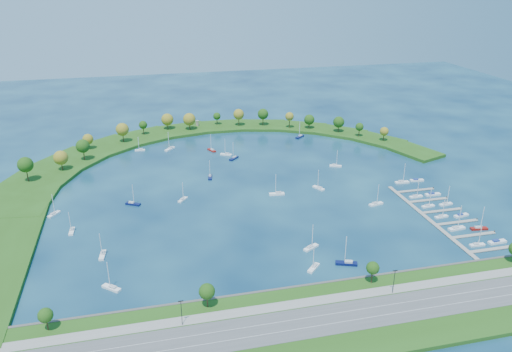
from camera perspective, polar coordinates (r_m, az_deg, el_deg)
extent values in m
plane|color=#071E3E|center=(288.40, -0.74, -1.19)|extent=(700.00, 700.00, 0.00)
cube|color=#244D14|center=(185.66, 8.09, -16.10)|extent=(420.00, 42.00, 1.60)
cube|color=#474442|center=(201.64, 5.86, -12.42)|extent=(420.00, 1.20, 1.80)
cube|color=#515154|center=(185.13, 8.10, -15.89)|extent=(420.00, 16.00, 0.12)
cube|color=gray|center=(193.22, 6.91, -13.95)|extent=(420.00, 5.00, 0.12)
cube|color=silver|center=(183.29, 8.40, -16.34)|extent=(420.00, 0.15, 0.02)
cube|color=silver|center=(186.90, 7.82, -15.42)|extent=(420.00, 0.15, 0.02)
cylinder|color=#382314|center=(191.37, -22.71, -15.33)|extent=(0.56, 0.56, 4.90)
sphere|color=#1B4611|center=(189.35, -22.87, -14.49)|extent=(5.20, 5.20, 5.20)
cylinder|color=#382314|center=(188.44, -5.57, -13.99)|extent=(0.56, 0.56, 5.25)
sphere|color=#1B4611|center=(186.19, -5.62, -13.04)|extent=(6.00, 6.00, 6.00)
cylinder|color=#382314|center=(204.94, 13.07, -11.14)|extent=(0.56, 0.56, 5.60)
sphere|color=#1B4611|center=(202.87, 13.16, -10.23)|extent=(5.20, 5.20, 5.20)
cylinder|color=black|center=(179.95, -8.49, -15.21)|extent=(0.24, 0.24, 10.00)
cylinder|color=black|center=(200.05, 15.44, -11.56)|extent=(0.24, 0.24, 10.00)
cube|color=#244D14|center=(297.43, -25.69, -2.59)|extent=(43.73, 48.72, 2.00)
cube|color=#244D14|center=(322.68, -23.37, -0.29)|extent=(50.23, 54.30, 2.00)
cube|color=#244D14|center=(345.26, -20.33, 1.61)|extent=(54.07, 56.09, 2.00)
cube|color=#244D14|center=(364.48, -16.75, 3.15)|extent=(55.20, 54.07, 2.00)
cube|color=#244D14|center=(379.81, -12.80, 4.33)|extent=(53.65, 48.47, 2.00)
cube|color=#244D14|center=(390.86, -8.59, 5.16)|extent=(49.62, 39.75, 2.00)
cube|color=#244D14|center=(397.37, -4.22, 5.64)|extent=(44.32, 29.96, 2.00)
cube|color=#244D14|center=(399.19, 0.22, 5.78)|extent=(49.49, 38.05, 2.00)
cube|color=#244D14|center=(396.27, 4.65, 5.58)|extent=(51.13, 44.12, 2.00)
cube|color=#244D14|center=(388.69, 9.00, 5.04)|extent=(49.19, 47.96, 2.00)
cube|color=#244D14|center=(376.62, 13.16, 4.14)|extent=(43.90, 49.49, 2.00)
cube|color=#244D14|center=(360.34, 17.04, 2.90)|extent=(35.67, 48.74, 2.00)
cylinder|color=#382314|center=(317.46, -24.64, 0.16)|extent=(0.56, 0.56, 8.56)
sphere|color=#1B4611|center=(315.41, -24.81, 1.18)|extent=(8.95, 8.95, 8.95)
cylinder|color=#382314|center=(327.71, -21.26, 1.16)|extent=(0.56, 0.56, 6.28)
sphere|color=olive|center=(326.09, -21.37, 1.96)|extent=(8.76, 8.76, 8.76)
cylinder|color=#382314|center=(339.99, -19.03, 2.35)|extent=(0.56, 0.56, 7.73)
sphere|color=#1B4611|center=(338.22, -19.15, 3.24)|extent=(8.70, 8.70, 8.70)
cylinder|color=#382314|center=(360.69, -18.53, 3.37)|extent=(0.56, 0.56, 5.57)
sphere|color=olive|center=(359.41, -18.62, 4.00)|extent=(7.22, 7.22, 7.22)
cylinder|color=#382314|center=(368.21, -14.92, 4.33)|extent=(0.56, 0.56, 7.50)
sphere|color=olive|center=(366.58, -15.00, 5.16)|extent=(9.15, 9.15, 9.15)
cylinder|color=#382314|center=(382.03, -12.71, 5.09)|extent=(0.56, 0.56, 6.16)
sphere|color=#1B4611|center=(380.80, -12.76, 5.71)|extent=(6.12, 6.12, 6.12)
cylinder|color=#382314|center=(391.70, -10.03, 5.70)|extent=(0.56, 0.56, 5.75)
sphere|color=olive|center=(390.38, -10.08, 6.36)|extent=(9.25, 9.25, 9.25)
cylinder|color=#382314|center=(388.00, -7.57, 5.72)|extent=(0.56, 0.56, 6.17)
sphere|color=olive|center=(386.60, -7.61, 6.43)|extent=(9.57, 9.57, 9.57)
cylinder|color=#382314|center=(398.84, -4.47, 6.27)|extent=(0.56, 0.56, 5.59)
sphere|color=#1B4611|center=(397.75, -4.48, 6.82)|extent=(5.83, 5.83, 5.83)
cylinder|color=#382314|center=(394.70, -1.98, 6.29)|extent=(0.56, 0.56, 7.45)
sphere|color=olive|center=(393.22, -1.99, 7.05)|extent=(8.39, 8.39, 8.39)
cylinder|color=#382314|center=(395.18, 0.80, 6.32)|extent=(0.56, 0.56, 7.48)
sphere|color=#1B4611|center=(393.70, 0.80, 7.08)|extent=(8.42, 8.42, 8.42)
cylinder|color=#382314|center=(389.27, 3.82, 6.05)|extent=(0.56, 0.56, 7.85)
sphere|color=olive|center=(387.82, 3.84, 6.80)|extent=(6.65, 6.65, 6.65)
cylinder|color=#382314|center=(389.97, 6.07, 5.81)|extent=(0.56, 0.56, 5.30)
sphere|color=#1B4611|center=(388.78, 6.09, 6.41)|extent=(7.95, 7.95, 7.95)
cylinder|color=#382314|center=(383.82, 9.37, 5.42)|extent=(0.56, 0.56, 6.05)
sphere|color=#1B4611|center=(382.49, 9.41, 6.09)|extent=(8.38, 8.38, 8.38)
cylinder|color=#382314|center=(375.98, 11.67, 4.89)|extent=(0.56, 0.56, 6.15)
sphere|color=#1B4611|center=(374.75, 11.72, 5.51)|extent=(5.94, 5.94, 5.94)
cylinder|color=#382314|center=(370.05, 14.35, 4.34)|extent=(0.56, 0.56, 5.80)
sphere|color=olive|center=(368.82, 14.41, 4.95)|extent=(6.25, 6.25, 6.25)
cylinder|color=gray|center=(397.06, -6.72, 5.98)|extent=(2.20, 2.20, 3.91)
cylinder|color=gray|center=(396.47, -6.73, 6.27)|extent=(2.60, 2.60, 0.30)
cube|color=gray|center=(265.47, 19.04, -4.64)|extent=(2.20, 82.00, 0.40)
cube|color=gray|center=(249.03, 25.37, -7.54)|extent=(22.00, 2.00, 0.40)
cube|color=gray|center=(257.89, 23.61, -6.18)|extent=(22.00, 2.00, 0.40)
cylinder|color=#382314|center=(264.18, 25.54, -5.77)|extent=(0.36, 0.36, 1.60)
cube|color=gray|center=(267.12, 21.99, -4.91)|extent=(22.00, 2.00, 0.40)
cylinder|color=#382314|center=(273.19, 23.88, -4.55)|extent=(0.36, 0.36, 1.60)
cube|color=gray|center=(276.66, 20.47, -3.72)|extent=(22.00, 2.00, 0.40)
cylinder|color=#382314|center=(282.54, 22.33, -3.40)|extent=(0.36, 0.36, 1.60)
cube|color=gray|center=(286.50, 19.07, -2.60)|extent=(22.00, 2.00, 0.40)
cylinder|color=#382314|center=(292.18, 20.89, -2.32)|extent=(0.36, 0.36, 1.60)
cube|color=gray|center=(296.60, 17.76, -1.56)|extent=(22.00, 2.00, 0.40)
cylinder|color=#382314|center=(302.08, 19.55, -1.31)|extent=(0.36, 0.36, 1.60)
cube|color=white|center=(273.96, -8.34, -2.68)|extent=(5.93, 6.73, 0.84)
cube|color=#BBBBBF|center=(273.13, -8.43, -2.60)|extent=(2.61, 2.79, 0.59)
cylinder|color=silver|center=(272.24, -8.34, -1.65)|extent=(0.32, 0.32, 9.50)
cube|color=white|center=(227.66, 6.29, -8.12)|extent=(8.07, 5.87, 0.96)
cube|color=#BBBBBF|center=(226.72, 6.16, -8.02)|extent=(3.21, 2.74, 0.67)
cylinder|color=silver|center=(225.16, 6.46, -6.78)|extent=(0.32, 0.32, 10.79)
cube|color=white|center=(230.75, -17.09, -8.63)|extent=(3.05, 8.10, 0.95)
cube|color=#BBBBBF|center=(231.02, -17.08, -8.36)|extent=(1.84, 2.92, 0.66)
cylinder|color=silver|center=(227.36, -17.28, -7.46)|extent=(0.32, 0.32, 10.67)
cube|color=#0A1243|center=(218.53, 10.26, -9.77)|extent=(9.54, 5.64, 1.11)
cube|color=#BBBBBF|center=(218.11, 10.52, -9.57)|extent=(3.66, 2.82, 0.77)
cylinder|color=silver|center=(214.98, 10.19, -8.24)|extent=(0.32, 0.32, 12.45)
cube|color=white|center=(273.49, 13.52, -3.13)|extent=(8.40, 3.96, 0.97)
cube|color=#BBBBBF|center=(272.66, 13.40, -3.01)|extent=(3.11, 2.16, 0.68)
cylinder|color=silver|center=(271.41, 13.74, -1.97)|extent=(0.32, 0.32, 10.94)
cube|color=white|center=(352.18, -9.79, 3.05)|extent=(7.81, 8.14, 1.06)
cube|color=#BBBBBF|center=(352.53, -9.72, 3.23)|extent=(3.37, 3.44, 0.74)
cylinder|color=silver|center=(349.59, -9.94, 4.02)|extent=(0.32, 0.32, 11.90)
cube|color=#0A1243|center=(301.18, -5.25, -0.13)|extent=(3.49, 8.01, 0.93)
cube|color=#BBBBBF|center=(301.59, -5.26, 0.06)|extent=(1.97, 2.94, 0.65)
cylinder|color=silver|center=(298.46, -5.30, 0.83)|extent=(0.32, 0.32, 10.46)
cube|color=white|center=(277.86, 2.38, -2.05)|extent=(8.71, 3.28, 1.02)
cube|color=#BBBBBF|center=(277.64, 2.56, -1.88)|extent=(3.14, 1.98, 0.71)
cylinder|color=silver|center=(275.22, 2.26, -0.88)|extent=(0.32, 0.32, 11.47)
cube|color=maroon|center=(346.12, -5.08, 2.94)|extent=(5.30, 8.17, 0.95)
cube|color=#BBBBBF|center=(345.22, -5.01, 3.03)|extent=(2.56, 3.18, 0.67)
cylinder|color=silver|center=(344.73, -5.17, 3.88)|extent=(0.32, 0.32, 10.74)
cube|color=#0A1243|center=(330.09, -2.55, 2.02)|extent=(7.43, 7.56, 0.99)
cube|color=#BBBBBF|center=(330.44, -2.47, 2.20)|extent=(3.18, 3.21, 0.70)
cylinder|color=silver|center=(327.49, -2.63, 2.98)|extent=(0.32, 0.32, 11.18)
cube|color=#0A1243|center=(274.02, -13.84, -3.11)|extent=(8.23, 5.99, 0.98)
cube|color=#BBBBBF|center=(274.05, -14.01, -2.93)|extent=(3.27, 2.80, 0.69)
cylinder|color=silver|center=(271.24, -13.84, -1.99)|extent=(0.32, 0.32, 11.02)
cube|color=#0A1243|center=(374.44, 5.01, 4.48)|extent=(8.12, 7.32, 1.03)
cube|color=#BBBBBF|center=(374.87, 5.09, 4.63)|extent=(3.38, 3.21, 0.72)
cylinder|color=silver|center=(371.99, 4.99, 5.37)|extent=(0.32, 0.32, 11.56)
cube|color=white|center=(255.07, -20.26, -5.94)|extent=(2.35, 7.50, 0.89)
cube|color=#BBBBBF|center=(255.38, -20.26, -5.71)|extent=(1.55, 2.65, 0.62)
cylinder|color=silver|center=(252.12, -20.45, -4.91)|extent=(0.32, 0.32, 10.03)
cube|color=white|center=(321.11, 9.05, 1.14)|extent=(7.77, 4.77, 0.90)
cube|color=#BBBBBF|center=(320.82, 8.93, 1.28)|extent=(3.00, 2.36, 0.63)
cylinder|color=silver|center=(319.17, 9.22, 2.06)|extent=(0.32, 0.32, 10.17)
cube|color=white|center=(287.21, 7.15, -1.38)|extent=(5.64, 7.84, 0.93)
cube|color=#BBBBBF|center=(286.43, 7.27, -1.28)|extent=(2.64, 3.11, 0.65)
cylinder|color=silver|center=(285.33, 7.11, -0.30)|extent=(0.32, 0.32, 10.47)
cube|color=white|center=(354.33, -13.09, 2.88)|extent=(6.96, 2.40, 0.82)
cube|color=#BBBBBF|center=(354.06, -12.99, 3.00)|extent=(2.48, 1.51, 0.57)
cylinder|color=silver|center=(352.77, -13.25, 3.65)|extent=(0.32, 0.32, 9.23)
cube|color=white|center=(208.34, -16.16, -12.17)|extent=(7.68, 7.20, 0.99)
cube|color=#BBBBBF|center=(207.37, -16.01, -12.05)|extent=(3.22, 3.12, 0.69)
cylinder|color=silver|center=(205.45, -16.47, -10.72)|extent=(0.32, 0.32, 11.11)
cube|color=white|center=(275.31, -22.02, -4.06)|extent=(6.10, 7.54, 0.92)
cube|color=#BBBBBF|center=(274.49, -22.15, -3.98)|extent=(2.75, 3.06, 0.64)
cylinder|color=silver|center=(273.39, -22.11, -2.95)|extent=(0.32, 0.32, 10.35)
cube|color=white|center=(213.68, 6.58, -10.37)|extent=(7.09, 7.19, 0.95)
cube|color=#BBBBBF|center=(213.86, 6.68, -10.09)|extent=(3.03, 3.05, 0.66)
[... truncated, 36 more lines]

